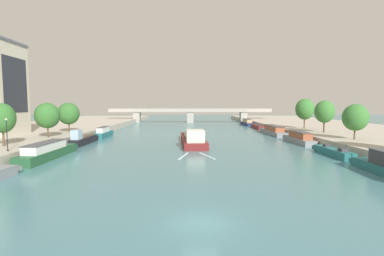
% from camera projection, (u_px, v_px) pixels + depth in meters
% --- Properties ---
extents(ground_plane, '(400.00, 400.00, 0.00)m').
position_uv_depth(ground_plane, '(202.00, 223.00, 18.54)').
color(ground_plane, teal).
extents(quay_left, '(36.00, 170.00, 1.71)m').
position_uv_depth(quay_left, '(34.00, 132.00, 72.71)').
color(quay_left, '#B7AD9E').
rests_on(quay_left, ground).
extents(quay_right, '(36.00, 170.00, 1.71)m').
position_uv_depth(quay_right, '(347.00, 131.00, 73.82)').
color(quay_right, '#B7AD9E').
rests_on(quay_right, ground).
extents(barge_midriver, '(5.45, 21.96, 3.35)m').
position_uv_depth(barge_midriver, '(193.00, 139.00, 56.44)').
color(barge_midriver, maroon).
rests_on(barge_midriver, ground).
extents(wake_behind_barge, '(5.59, 6.06, 0.03)m').
position_uv_depth(wake_behind_barge, '(195.00, 156.00, 42.83)').
color(wake_behind_barge, silver).
rests_on(wake_behind_barge, ground).
extents(moored_boat_left_gap_after, '(2.80, 14.43, 2.51)m').
position_uv_depth(moored_boat_left_gap_after, '(48.00, 151.00, 40.68)').
color(moored_boat_left_gap_after, '#235633').
rests_on(moored_boat_left_gap_after, ground).
extents(moored_boat_left_midway, '(2.11, 11.22, 3.15)m').
position_uv_depth(moored_boat_left_midway, '(83.00, 139.00, 55.61)').
color(moored_boat_left_midway, black).
rests_on(moored_boat_left_midway, ground).
extents(moored_boat_left_near, '(1.91, 10.10, 2.59)m').
position_uv_depth(moored_boat_left_near, '(104.00, 133.00, 67.22)').
color(moored_boat_left_near, '#23666B').
rests_on(moored_boat_left_near, ground).
extents(moored_boat_right_near, '(1.97, 10.13, 2.25)m').
position_uv_depth(moored_boat_right_near, '(333.00, 152.00, 42.94)').
color(moored_boat_right_near, '#23666B').
rests_on(moored_boat_right_near, ground).
extents(moored_boat_right_gap_after, '(2.41, 12.85, 2.46)m').
position_uv_depth(moored_boat_right_gap_after, '(299.00, 138.00, 57.08)').
color(moored_boat_right_gap_after, gray).
rests_on(moored_boat_right_gap_after, ground).
extents(moored_boat_right_second, '(2.90, 16.97, 2.46)m').
position_uv_depth(moored_boat_right_second, '(273.00, 131.00, 73.56)').
color(moored_boat_right_second, gray).
rests_on(moored_boat_right_second, ground).
extents(moored_boat_right_far, '(2.17, 11.99, 2.26)m').
position_uv_depth(moored_boat_right_far, '(257.00, 127.00, 91.29)').
color(moored_boat_right_far, maroon).
rests_on(moored_boat_right_far, ground).
extents(moored_boat_right_end, '(2.73, 12.77, 2.52)m').
position_uv_depth(moored_boat_right_end, '(247.00, 123.00, 105.89)').
color(moored_boat_right_end, '#1E284C').
rests_on(moored_boat_right_end, ground).
extents(tree_left_end_of_row, '(3.64, 3.64, 6.44)m').
position_uv_depth(tree_left_end_of_row, '(2.00, 118.00, 41.26)').
color(tree_left_end_of_row, brown).
rests_on(tree_left_end_of_row, quay_left).
extents(tree_left_second, '(4.48, 4.48, 6.56)m').
position_uv_depth(tree_left_second, '(47.00, 116.00, 52.17)').
color(tree_left_second, brown).
rests_on(tree_left_second, quay_left).
extents(tree_left_third, '(4.71, 4.71, 6.67)m').
position_uv_depth(tree_left_third, '(69.00, 114.00, 62.76)').
color(tree_left_third, brown).
rests_on(tree_left_third, quay_left).
extents(tree_right_second, '(4.34, 4.34, 6.34)m').
position_uv_depth(tree_right_second, '(355.00, 117.00, 49.30)').
color(tree_right_second, brown).
rests_on(tree_right_second, quay_right).
extents(tree_right_nearest, '(4.26, 4.26, 7.17)m').
position_uv_depth(tree_right_nearest, '(325.00, 112.00, 61.55)').
color(tree_right_nearest, brown).
rests_on(tree_right_nearest, quay_right).
extents(tree_right_distant, '(4.68, 4.68, 7.79)m').
position_uv_depth(tree_right_distant, '(305.00, 109.00, 71.79)').
color(tree_right_distant, brown).
rests_on(tree_right_distant, quay_right).
extents(lamppost_left_bank, '(0.28, 0.28, 4.40)m').
position_uv_depth(lamppost_left_bank, '(7.00, 133.00, 36.84)').
color(lamppost_left_bank, black).
rests_on(lamppost_left_bank, quay_left).
extents(bridge_far, '(71.20, 4.40, 6.17)m').
position_uv_depth(bridge_far, '(190.00, 113.00, 122.47)').
color(bridge_far, '#9E998E').
rests_on(bridge_far, ground).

